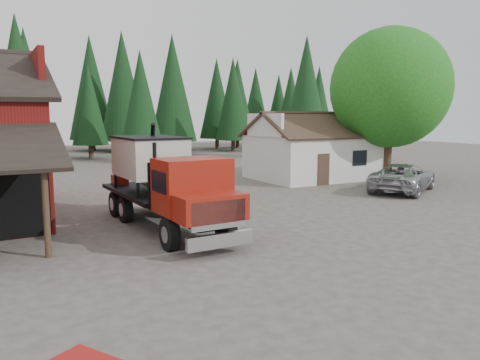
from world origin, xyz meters
TOP-DOWN VIEW (x-y plane):
  - ground at (0.00, 0.00)m, footprint 120.00×120.00m
  - farmhouse at (13.00, 13.00)m, footprint 8.60×6.42m
  - deciduous_tree at (17.01, 9.97)m, footprint 8.00×8.00m
  - conifer_backdrop at (0.00, 42.00)m, footprint 76.00×16.00m
  - near_pine_b at (6.00, 30.00)m, footprint 3.96×3.96m
  - near_pine_c at (22.00, 26.00)m, footprint 4.84×4.84m
  - near_pine_d at (-4.00, 34.00)m, footprint 5.28×5.28m
  - feed_truck at (-1.10, 4.03)m, footprint 2.91×9.09m
  - silver_car at (14.00, 5.86)m, footprint 6.43×5.15m

SIDE VIEW (x-z plane):
  - ground at x=0.00m, z-range 0.00..0.00m
  - conifer_backdrop at x=0.00m, z-range -8.00..8.00m
  - silver_car at x=14.00m, z-range 0.00..1.63m
  - farmhouse at x=13.00m, z-range -0.66..3.99m
  - feed_truck at x=-1.10m, z-range -0.13..3.93m
  - near_pine_b at x=6.00m, z-range 0.69..11.09m
  - deciduous_tree at x=17.01m, z-range 0.81..11.01m
  - near_pine_c at x=22.00m, z-range 0.69..13.09m
  - near_pine_d at x=-4.00m, z-range 0.69..14.09m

